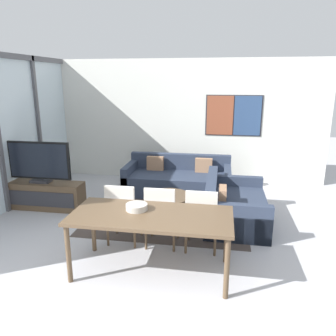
# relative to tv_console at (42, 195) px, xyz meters

# --- Properties ---
(ground_plane) EXTENTS (24.00, 24.00, 0.00)m
(ground_plane) POSITION_rel_tv_console_xyz_m (2.25, -2.82, -0.25)
(ground_plane) COLOR #B2B2B7
(wall_back) EXTENTS (6.69, 0.09, 2.80)m
(wall_back) POSITION_rel_tv_console_xyz_m (2.29, 2.32, 1.15)
(wall_back) COLOR silver
(wall_back) RESTS_ON ground_plane
(area_rug) EXTENTS (2.73, 2.05, 0.01)m
(area_rug) POSITION_rel_tv_console_xyz_m (2.38, -0.01, -0.25)
(area_rug) COLOR #473D38
(area_rug) RESTS_ON ground_plane
(tv_console) EXTENTS (1.56, 0.41, 0.50)m
(tv_console) POSITION_rel_tv_console_xyz_m (0.00, 0.00, 0.00)
(tv_console) COLOR brown
(tv_console) RESTS_ON ground_plane
(television) EXTENTS (1.20, 0.20, 0.76)m
(television) POSITION_rel_tv_console_xyz_m (0.00, 0.00, 0.63)
(television) COLOR #2D2D33
(television) RESTS_ON tv_console
(sofa_main) EXTENTS (2.20, 0.99, 0.76)m
(sofa_main) POSITION_rel_tv_console_xyz_m (2.38, 1.33, 0.01)
(sofa_main) COLOR #2D384C
(sofa_main) RESTS_ON ground_plane
(sofa_side) EXTENTS (0.99, 1.58, 0.76)m
(sofa_side) POSITION_rel_tv_console_xyz_m (3.47, -0.05, 0.01)
(sofa_side) COLOR #2D384C
(sofa_side) RESTS_ON ground_plane
(coffee_table) EXTENTS (0.81, 0.81, 0.39)m
(coffee_table) POSITION_rel_tv_console_xyz_m (2.38, -0.01, 0.05)
(coffee_table) COLOR brown
(coffee_table) RESTS_ON ground_plane
(dining_table) EXTENTS (1.95, 0.88, 0.77)m
(dining_table) POSITION_rel_tv_console_xyz_m (2.47, -1.73, 0.45)
(dining_table) COLOR brown
(dining_table) RESTS_ON ground_plane
(dining_chair_left) EXTENTS (0.46, 0.46, 0.92)m
(dining_chair_left) POSITION_rel_tv_console_xyz_m (1.90, -1.07, 0.26)
(dining_chair_left) COLOR beige
(dining_chair_left) RESTS_ON ground_plane
(dining_chair_centre) EXTENTS (0.46, 0.46, 0.92)m
(dining_chair_centre) POSITION_rel_tv_console_xyz_m (2.47, -1.08, 0.26)
(dining_chair_centre) COLOR beige
(dining_chair_centre) RESTS_ON ground_plane
(dining_chair_right) EXTENTS (0.46, 0.46, 0.92)m
(dining_chair_right) POSITION_rel_tv_console_xyz_m (3.03, -1.10, 0.26)
(dining_chair_right) COLOR beige
(dining_chair_right) RESTS_ON ground_plane
(fruit_bowl) EXTENTS (0.27, 0.27, 0.08)m
(fruit_bowl) POSITION_rel_tv_console_xyz_m (2.26, -1.62, 0.57)
(fruit_bowl) COLOR #B7B2A8
(fruit_bowl) RESTS_ON dining_table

